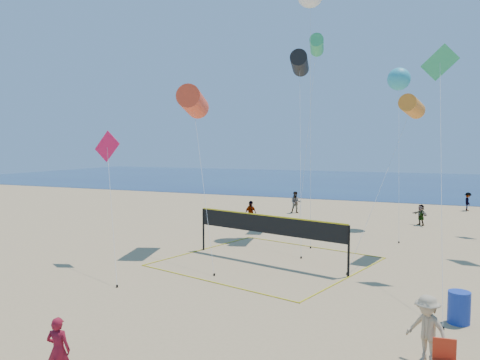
% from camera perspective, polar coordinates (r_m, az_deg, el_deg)
% --- Properties ---
extents(ocean, '(140.00, 50.00, 0.03)m').
position_cam_1_polar(ocean, '(71.98, 19.32, -0.31)').
color(ocean, '#112052').
rests_on(ocean, ground).
extents(woman, '(0.65, 0.51, 1.57)m').
position_cam_1_polar(woman, '(12.39, -21.27, -18.74)').
color(woman, maroon).
rests_on(woman, ground).
extents(bystander_b, '(1.32, 1.15, 1.77)m').
position_cam_1_polar(bystander_b, '(13.38, 21.85, -16.54)').
color(bystander_b, tan).
rests_on(bystander_b, ground).
extents(far_person_0, '(0.82, 1.11, 1.75)m').
position_cam_1_polar(far_person_0, '(31.99, 1.30, -4.10)').
color(far_person_0, gray).
rests_on(far_person_0, ground).
extents(far_person_1, '(1.23, 1.28, 1.45)m').
position_cam_1_polar(far_person_1, '(34.68, 21.18, -3.98)').
color(far_person_1, gray).
rests_on(far_person_1, ground).
extents(far_person_3, '(0.99, 0.85, 1.75)m').
position_cam_1_polar(far_person_3, '(38.34, 6.81, -2.72)').
color(far_person_3, gray).
rests_on(far_person_3, ground).
extents(far_person_4, '(0.69, 1.06, 1.55)m').
position_cam_1_polar(far_person_4, '(43.80, 26.03, -2.38)').
color(far_person_4, gray).
rests_on(far_person_4, ground).
extents(camp_chair, '(0.58, 0.70, 1.09)m').
position_cam_1_polar(camp_chair, '(12.76, 23.70, -19.26)').
color(camp_chair, red).
rests_on(camp_chair, ground).
extents(trash_barrel, '(0.79, 0.79, 1.01)m').
position_cam_1_polar(trash_barrel, '(16.60, 25.14, -13.89)').
color(trash_barrel, '#18359E').
rests_on(trash_barrel, ground).
extents(volleyball_net, '(10.29, 10.18, 2.25)m').
position_cam_1_polar(volleyball_net, '(22.31, 3.41, -6.11)').
color(volleyball_net, black).
rests_on(volleyball_net, ground).
extents(kite_0, '(4.47, 6.10, 8.63)m').
position_cam_1_polar(kite_0, '(25.18, -5.73, 9.44)').
color(kite_0, '#F64525').
rests_on(kite_0, ground).
extents(kite_1, '(2.52, 6.89, 11.08)m').
position_cam_1_polar(kite_1, '(28.99, 7.29, 13.94)').
color(kite_1, black).
rests_on(kite_1, ground).
extents(kite_2, '(2.84, 6.18, 8.04)m').
position_cam_1_polar(kite_2, '(25.05, 20.23, 8.38)').
color(kite_2, orange).
rests_on(kite_2, ground).
extents(kite_3, '(3.84, 3.54, 6.24)m').
position_cam_1_polar(kite_3, '(22.82, -15.84, 3.21)').
color(kite_3, '#EA1552').
rests_on(kite_3, ground).
extents(kite_4, '(1.55, 6.85, 9.80)m').
position_cam_1_polar(kite_4, '(21.45, 23.21, 11.64)').
color(kite_4, '#36B86C').
rests_on(kite_4, ground).
extents(kite_7, '(2.00, 6.91, 10.72)m').
position_cam_1_polar(kite_7, '(33.80, 18.80, 11.57)').
color(kite_7, '#32AAC1').
rests_on(kite_7, ground).
extents(kite_8, '(1.37, 3.72, 12.82)m').
position_cam_1_polar(kite_8, '(32.99, 9.33, 15.90)').
color(kite_8, '#36B86C').
rests_on(kite_8, ground).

